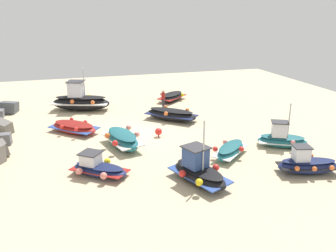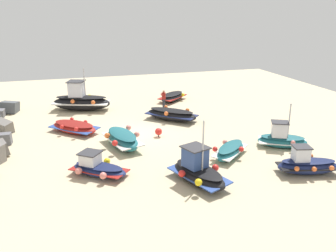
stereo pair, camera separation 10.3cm
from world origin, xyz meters
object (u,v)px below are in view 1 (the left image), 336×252
fishing_boat_0 (122,139)px  fishing_boat_8 (98,168)px  fishing_boat_3 (80,101)px  fishing_boat_9 (307,164)px  fishing_boat_2 (282,139)px  mooring_buoy_0 (158,132)px  fishing_boat_1 (172,97)px  person_walking (163,98)px  fishing_boat_6 (74,127)px  fishing_boat_4 (171,114)px  fishing_boat_5 (230,150)px  fishing_boat_7 (199,171)px

fishing_boat_0 → fishing_boat_8: bearing=-40.8°
fishing_boat_3 → fishing_boat_9: 19.16m
fishing_boat_9 → fishing_boat_2: bearing=-90.0°
mooring_buoy_0 → fishing_boat_3: bearing=28.7°
fishing_boat_1 → fishing_boat_8: bearing=-163.4°
fishing_boat_8 → person_walking: bearing=-82.4°
fishing_boat_6 → fishing_boat_4: bearing=-129.1°
fishing_boat_0 → fishing_boat_3: 9.65m
fishing_boat_4 → fishing_boat_9: (-11.04, -4.02, 0.02)m
fishing_boat_4 → fishing_boat_0: bearing=-92.2°
fishing_boat_4 → fishing_boat_2: bearing=-12.7°
fishing_boat_5 → person_walking: person_walking is taller
person_walking → fishing_boat_3: bearing=-23.0°
fishing_boat_5 → fishing_boat_8: bearing=140.1°
fishing_boat_0 → fishing_boat_5: (-3.37, -5.76, -0.13)m
fishing_boat_6 → person_walking: 8.80m
fishing_boat_1 → person_walking: person_walking is taller
fishing_boat_4 → fishing_boat_9: bearing=-26.5°
fishing_boat_6 → mooring_buoy_0: fishing_boat_6 is taller
fishing_boat_1 → fishing_boat_3: bearing=143.6°
fishing_boat_7 → fishing_boat_4: bearing=-30.2°
fishing_boat_1 → fishing_boat_2: size_ratio=1.04×
fishing_boat_6 → fishing_boat_7: bearing=164.7°
fishing_boat_3 → fishing_boat_8: bearing=109.4°
fishing_boat_7 → mooring_buoy_0: bearing=-19.2°
person_walking → mooring_buoy_0: (-6.77, 2.30, -0.58)m
fishing_boat_2 → fishing_boat_3: bearing=-20.3°
fishing_boat_6 → fishing_boat_8: fishing_boat_8 is taller
person_walking → mooring_buoy_0: bearing=61.0°
fishing_boat_8 → fishing_boat_2: bearing=-137.9°
fishing_boat_5 → person_walking: 11.31m
fishing_boat_0 → fishing_boat_2: (-2.86, -9.52, 0.02)m
fishing_boat_0 → person_walking: person_walking is taller
fishing_boat_6 → mooring_buoy_0: 5.98m
fishing_boat_8 → fishing_boat_5: bearing=-139.8°
fishing_boat_0 → fishing_boat_4: size_ratio=0.96×
fishing_boat_1 → fishing_boat_4: fishing_boat_4 is taller
fishing_boat_8 → fishing_boat_0: bearing=-79.4°
fishing_boat_5 → fishing_boat_7: 3.90m
fishing_boat_7 → mooring_buoy_0: 7.02m
fishing_boat_2 → fishing_boat_5: 3.80m
fishing_boat_8 → mooring_buoy_0: 6.58m
fishing_boat_6 → fishing_boat_8: size_ratio=1.13×
fishing_boat_3 → mooring_buoy_0: size_ratio=8.47×
fishing_boat_3 → fishing_boat_1: bearing=-154.7°
mooring_buoy_0 → fishing_boat_6: bearing=64.7°
fishing_boat_3 → fishing_boat_9: size_ratio=1.52×
person_walking → fishing_boat_5: bearing=83.9°
fishing_boat_3 → fishing_boat_2: bearing=152.2°
fishing_boat_5 → mooring_buoy_0: size_ratio=4.98×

